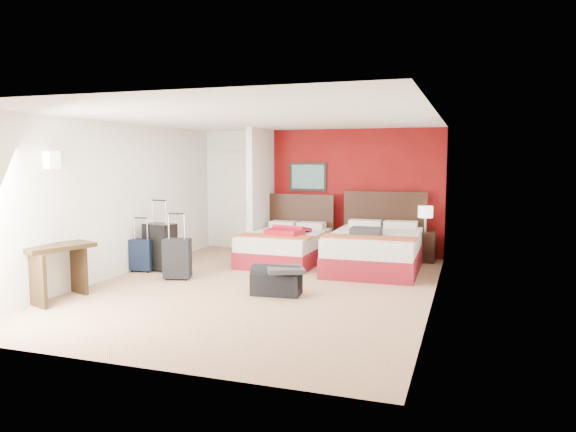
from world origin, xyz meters
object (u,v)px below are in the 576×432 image
at_px(bed_left, 285,248).
at_px(duffel_bag, 276,283).
at_px(suitcase_black, 160,248).
at_px(suitcase_charcoal, 177,260).
at_px(nightstand, 425,247).
at_px(table_lamp, 425,219).
at_px(red_suitcase_open, 288,231).
at_px(bed_right, 375,251).
at_px(suitcase_navy, 142,256).
at_px(desk, 59,272).

distance_m(bed_left, duffel_bag, 2.38).
distance_m(suitcase_black, suitcase_charcoal, 0.82).
distance_m(nightstand, table_lamp, 0.52).
height_order(red_suitcase_open, nightstand, red_suitcase_open).
bearing_deg(bed_right, suitcase_navy, -159.83).
relative_size(red_suitcase_open, suitcase_black, 1.10).
xyz_separation_m(nightstand, suitcase_navy, (-4.49, -2.47, -0.02)).
relative_size(suitcase_black, suitcase_charcoal, 1.26).
relative_size(bed_right, desk, 2.35).
bearing_deg(suitcase_black, suitcase_navy, -130.23).
xyz_separation_m(bed_left, bed_right, (1.68, -0.11, 0.04)).
relative_size(table_lamp, suitcase_navy, 0.93).
xyz_separation_m(table_lamp, duffel_bag, (-1.78, -3.22, -0.63)).
xyz_separation_m(table_lamp, suitcase_black, (-4.24, -2.28, -0.41)).
height_order(suitcase_charcoal, suitcase_navy, suitcase_charcoal).
bearing_deg(table_lamp, nightstand, 0.00).
bearing_deg(nightstand, suitcase_navy, -149.28).
bearing_deg(nightstand, duffel_bag, -117.04).
bearing_deg(bed_left, suitcase_navy, -141.70).
height_order(suitcase_black, duffel_bag, suitcase_black).
bearing_deg(nightstand, table_lamp, 0.00).
height_order(bed_left, suitcase_charcoal, suitcase_charcoal).
xyz_separation_m(red_suitcase_open, suitcase_black, (-1.91, -1.25, -0.22)).
height_order(red_suitcase_open, suitcase_navy, red_suitcase_open).
relative_size(bed_right, duffel_bag, 3.12).
distance_m(nightstand, suitcase_charcoal, 4.57).
distance_m(bed_right, suitcase_charcoal, 3.35).
bearing_deg(table_lamp, suitcase_navy, -151.15).
xyz_separation_m(bed_right, red_suitcase_open, (-1.58, 0.01, 0.29)).
bearing_deg(suitcase_black, bed_right, 31.15).
distance_m(red_suitcase_open, desk, 4.03).
xyz_separation_m(bed_left, suitcase_black, (-1.81, -1.35, 0.11)).
bearing_deg(red_suitcase_open, duffel_bag, -64.25).
relative_size(suitcase_charcoal, desk, 0.68).
bearing_deg(suitcase_navy, suitcase_black, 28.74).
relative_size(suitcase_navy, duffel_bag, 0.76).
distance_m(suitcase_navy, desk, 1.96).
xyz_separation_m(suitcase_navy, duffel_bag, (2.71, -0.75, -0.09)).
xyz_separation_m(bed_left, nightstand, (2.44, 0.93, -0.00)).
relative_size(bed_left, suitcase_black, 2.38).
bearing_deg(bed_right, suitcase_charcoal, -149.15).
distance_m(bed_left, red_suitcase_open, 0.36).
bearing_deg(table_lamp, duffel_bag, -118.91).
bearing_deg(bed_right, desk, -138.51).
xyz_separation_m(red_suitcase_open, table_lamp, (2.34, 1.03, 0.19)).
height_order(bed_left, suitcase_black, suitcase_black).
bearing_deg(desk, suitcase_black, 104.15).
xyz_separation_m(red_suitcase_open, duffel_bag, (0.56, -2.19, -0.44)).
height_order(suitcase_charcoal, duffel_bag, suitcase_charcoal).
xyz_separation_m(suitcase_charcoal, duffel_bag, (1.83, -0.42, -0.14)).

